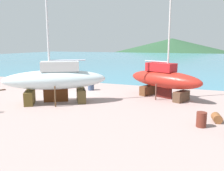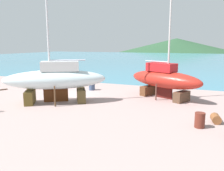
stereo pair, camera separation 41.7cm
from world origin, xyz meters
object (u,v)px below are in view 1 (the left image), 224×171
(sailboat_large_starboard, at_px, (56,79))
(sailboat_far_slipway, at_px, (164,79))
(barrel_blue_faded, at_px, (217,118))
(barrel_tipped_center, at_px, (91,86))
(barrel_tipped_right, at_px, (201,120))

(sailboat_large_starboard, relative_size, sailboat_far_slipway, 1.18)
(sailboat_large_starboard, xyz_separation_m, barrel_blue_faded, (12.64, -0.60, -1.78))
(barrel_tipped_center, bearing_deg, barrel_tipped_right, -35.09)
(sailboat_far_slipway, bearing_deg, sailboat_large_starboard, -122.32)
(barrel_tipped_right, distance_m, barrel_blue_faded, 1.61)
(barrel_blue_faded, bearing_deg, barrel_tipped_right, -125.85)
(sailboat_far_slipway, distance_m, barrel_tipped_center, 8.15)
(sailboat_far_slipway, bearing_deg, barrel_blue_faded, -27.36)
(sailboat_large_starboard, distance_m, barrel_blue_faded, 12.78)
(sailboat_far_slipway, xyz_separation_m, barrel_blue_faded, (4.34, -5.78, -1.54))
(sailboat_large_starboard, bearing_deg, barrel_tipped_center, -125.23)
(sailboat_far_slipway, bearing_deg, barrel_tipped_right, -38.60)
(barrel_tipped_center, height_order, barrel_blue_faded, barrel_tipped_center)
(barrel_tipped_right, relative_size, barrel_blue_faded, 1.09)
(barrel_blue_faded, bearing_deg, barrel_tipped_center, 151.46)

